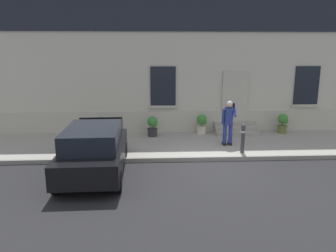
# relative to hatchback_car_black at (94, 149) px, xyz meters

# --- Properties ---
(ground_plane) EXTENTS (80.00, 80.00, 0.00)m
(ground_plane) POSITION_rel_hatchback_car_black_xyz_m (3.76, 0.09, -0.79)
(ground_plane) COLOR #232326
(sidewalk) EXTENTS (24.00, 3.60, 0.15)m
(sidewalk) POSITION_rel_hatchback_car_black_xyz_m (3.76, 2.89, -0.71)
(sidewalk) COLOR #99968E
(sidewalk) RESTS_ON ground
(curb_edge) EXTENTS (24.00, 0.12, 0.15)m
(curb_edge) POSITION_rel_hatchback_car_black_xyz_m (3.76, 1.03, -0.71)
(curb_edge) COLOR gray
(curb_edge) RESTS_ON ground
(building_facade) EXTENTS (24.00, 1.52, 7.50)m
(building_facade) POSITION_rel_hatchback_car_black_xyz_m (3.76, 5.38, 2.94)
(building_facade) COLOR beige
(building_facade) RESTS_ON ground
(entrance_stoop) EXTENTS (1.87, 0.96, 0.48)m
(entrance_stoop) POSITION_rel_hatchback_car_black_xyz_m (5.46, 4.32, -0.45)
(entrance_stoop) COLOR #9E998E
(entrance_stoop) RESTS_ON sidewalk
(hatchback_car_black) EXTENTS (1.86, 4.10, 1.50)m
(hatchback_car_black) POSITION_rel_hatchback_car_black_xyz_m (0.00, 0.00, 0.00)
(hatchback_car_black) COLOR black
(hatchback_car_black) RESTS_ON ground
(bollard_near_person) EXTENTS (0.15, 0.15, 1.04)m
(bollard_near_person) POSITION_rel_hatchback_car_black_xyz_m (4.96, 1.44, -0.08)
(bollard_near_person) COLOR #333338
(bollard_near_person) RESTS_ON sidewalk
(person_on_phone) EXTENTS (0.51, 0.51, 1.74)m
(person_on_phone) POSITION_rel_hatchback_car_black_xyz_m (4.64, 2.36, 0.36)
(person_on_phone) COLOR navy
(person_on_phone) RESTS_ON sidewalk
(planter_terracotta) EXTENTS (0.44, 0.44, 0.86)m
(planter_terracotta) POSITION_rel_hatchback_car_black_xyz_m (-0.37, 3.95, -0.18)
(planter_terracotta) COLOR #B25B38
(planter_terracotta) RESTS_ON sidewalk
(planter_charcoal) EXTENTS (0.44, 0.44, 0.86)m
(planter_charcoal) POSITION_rel_hatchback_car_black_xyz_m (1.78, 3.93, -0.18)
(planter_charcoal) COLOR #2D2D30
(planter_charcoal) RESTS_ON sidewalk
(planter_cream) EXTENTS (0.44, 0.44, 0.86)m
(planter_cream) POSITION_rel_hatchback_car_black_xyz_m (3.92, 4.23, -0.18)
(planter_cream) COLOR beige
(planter_cream) RESTS_ON sidewalk
(planter_olive) EXTENTS (0.44, 0.44, 0.86)m
(planter_olive) POSITION_rel_hatchback_car_black_xyz_m (7.51, 4.19, -0.18)
(planter_olive) COLOR #606B38
(planter_olive) RESTS_ON sidewalk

